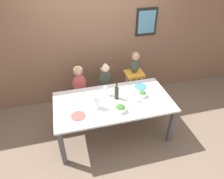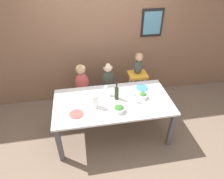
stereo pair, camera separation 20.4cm
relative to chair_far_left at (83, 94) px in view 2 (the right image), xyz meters
The scene contains 18 objects.
ground_plane 0.94m from the chair_far_left, 57.57° to the right, with size 14.00×14.00×0.00m, color #705B4C.
wall_back 1.18m from the chair_far_left, 45.72° to the left, with size 10.00×0.09×2.70m.
dining_table 0.90m from the chair_far_left, 57.57° to the right, with size 1.89×0.97×0.73m.
chair_far_left is the anchor object (origin of this frame).
chair_far_center 0.50m from the chair_far_left, ahead, with size 0.42×0.37×0.45m.
chair_right_highchair 1.10m from the chair_far_left, ahead, with size 0.36×0.32×0.75m.
person_child_left 0.39m from the chair_far_left, 90.00° to the left, with size 0.26×0.18×0.58m.
person_child_center 0.63m from the chair_far_left, ahead, with size 0.26×0.18×0.58m.
person_baby_right 1.26m from the chair_far_left, ahead, with size 0.18×0.16×0.43m.
wine_bottle 0.98m from the chair_far_left, 51.60° to the right, with size 0.07×0.07×0.29m.
paper_towel_roll 0.95m from the chair_far_left, 78.08° to the right, with size 0.11×0.11×0.23m.
wine_glass_near 1.22m from the chair_far_left, 45.09° to the right, with size 0.07×0.07×0.18m.
wine_glass_far 0.81m from the chair_far_left, 54.17° to the right, with size 0.07×0.07×0.18m.
salad_bowl_large 1.18m from the chair_far_left, 62.55° to the right, with size 0.18×0.18×0.10m.
salad_bowl_small 1.27m from the chair_far_left, 36.94° to the right, with size 0.14×0.14×0.10m.
dinner_plate_front_left 1.01m from the chair_far_left, 97.62° to the right, with size 0.22×0.22×0.01m.
dinner_plate_back_left 0.61m from the chair_far_left, 92.72° to the right, with size 0.22×0.22×0.01m.
dinner_plate_back_right 1.19m from the chair_far_left, 23.80° to the right, with size 0.22×0.22×0.01m.
Camera 2 is at (-0.45, -2.47, 2.76)m, focal length 32.00 mm.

